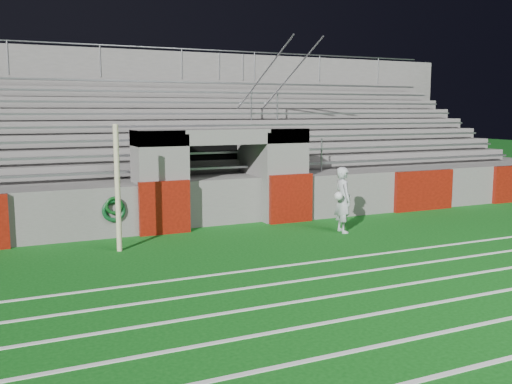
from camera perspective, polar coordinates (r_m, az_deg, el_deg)
name	(u,v)px	position (r m, az deg, el deg)	size (l,w,h in m)	color
ground	(282,253)	(12.58, 2.63, -6.07)	(90.00, 90.00, 0.00)	#0D5212
field_post	(118,188)	(12.82, -13.68, 0.35)	(0.12, 0.12, 2.80)	beige
field_markings	(446,332)	(8.67, 18.49, -13.10)	(28.00, 8.09, 0.01)	white
stadium_structure	(175,158)	(19.68, -8.12, 3.39)	(26.00, 8.48, 5.42)	#605D5B
goalkeeper_with_ball	(343,200)	(14.65, 8.68, -0.77)	(0.64, 0.67, 1.68)	#AAADB4
hose_coil	(114,209)	(14.18, -14.02, -1.65)	(0.58, 0.15, 0.63)	#0C3E1C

